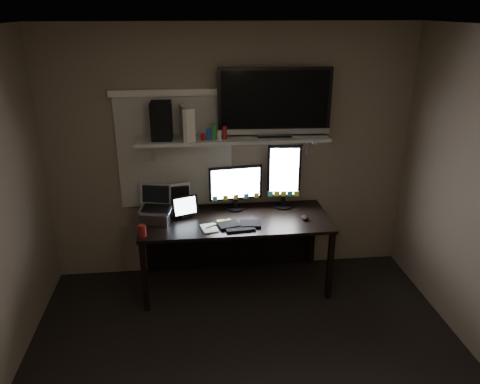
{
  "coord_description": "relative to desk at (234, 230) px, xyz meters",
  "views": [
    {
      "loc": [
        -0.4,
        -2.62,
        2.61
      ],
      "look_at": [
        0.03,
        1.25,
        1.07
      ],
      "focal_mm": 35.0,
      "sensor_mm": 36.0,
      "label": 1
    }
  ],
  "objects": [
    {
      "name": "keyboard",
      "position": [
        0.02,
        -0.28,
        0.19
      ],
      "size": [
        0.42,
        0.2,
        0.02
      ],
      "primitive_type": "cube",
      "rotation": [
        0.0,
        0.0,
        0.09
      ],
      "color": "black",
      "rests_on": "desk"
    },
    {
      "name": "ceiling",
      "position": [
        0.0,
        -1.55,
        1.95
      ],
      "size": [
        3.6,
        3.6,
        0.0
      ],
      "primitive_type": "plane",
      "rotation": [
        3.14,
        0.0,
        0.0
      ],
      "color": "silver",
      "rests_on": "back_wall"
    },
    {
      "name": "tv",
      "position": [
        0.39,
        0.09,
        1.24
      ],
      "size": [
        1.06,
        0.25,
        0.63
      ],
      "primitive_type": "cube",
      "rotation": [
        0.0,
        0.0,
        -0.05
      ],
      "color": "black",
      "rests_on": "wall_shelf"
    },
    {
      "name": "mouse",
      "position": [
        0.66,
        -0.22,
        0.19
      ],
      "size": [
        0.06,
        0.1,
        0.04
      ],
      "primitive_type": "ellipsoid",
      "rotation": [
        0.0,
        0.0,
        0.0
      ],
      "color": "black",
      "rests_on": "desk"
    },
    {
      "name": "file_sorter",
      "position": [
        -0.55,
        0.12,
        0.32
      ],
      "size": [
        0.24,
        0.13,
        0.29
      ],
      "primitive_type": "cube",
      "rotation": [
        0.0,
        0.0,
        0.14
      ],
      "color": "black",
      "rests_on": "desk"
    },
    {
      "name": "speaker",
      "position": [
        -0.65,
        0.08,
        1.1
      ],
      "size": [
        0.19,
        0.23,
        0.34
      ],
      "primitive_type": "cube",
      "rotation": [
        0.0,
        0.0,
        -0.02
      ],
      "color": "black",
      "rests_on": "wall_shelf"
    },
    {
      "name": "sticky_notes",
      "position": [
        -0.11,
        -0.22,
        0.18
      ],
      "size": [
        0.36,
        0.3,
        0.0
      ],
      "primitive_type": null,
      "rotation": [
        0.0,
        0.0,
        -0.25
      ],
      "color": "#EDF642",
      "rests_on": "desk"
    },
    {
      "name": "bottles",
      "position": [
        -0.18,
        -0.0,
        1.0
      ],
      "size": [
        0.25,
        0.09,
        0.15
      ],
      "primitive_type": null,
      "rotation": [
        0.0,
        0.0,
        0.17
      ],
      "color": "#A50F0C",
      "rests_on": "wall_shelf"
    },
    {
      "name": "game_console",
      "position": [
        -0.42,
        0.05,
        1.08
      ],
      "size": [
        0.14,
        0.26,
        0.3
      ],
      "primitive_type": "cube",
      "rotation": [
        0.0,
        0.0,
        0.26
      ],
      "color": "silver",
      "rests_on": "wall_shelf"
    },
    {
      "name": "window_blinds",
      "position": [
        -0.55,
        0.24,
        0.75
      ],
      "size": [
        1.1,
        0.02,
        1.1
      ],
      "primitive_type": "cube",
      "color": "beige",
      "rests_on": "back_wall"
    },
    {
      "name": "desk",
      "position": [
        0.0,
        0.0,
        0.0
      ],
      "size": [
        1.8,
        0.75,
        0.73
      ],
      "color": "black",
      "rests_on": "floor"
    },
    {
      "name": "wall_shelf",
      "position": [
        0.0,
        0.08,
        0.91
      ],
      "size": [
        1.8,
        0.35,
        0.03
      ],
      "primitive_type": "cube",
      "color": "#BABAB5",
      "rests_on": "back_wall"
    },
    {
      "name": "monitor_landscape",
      "position": [
        0.03,
        0.1,
        0.41
      ],
      "size": [
        0.53,
        0.11,
        0.46
      ],
      "primitive_type": "cube",
      "rotation": [
        0.0,
        0.0,
        0.11
      ],
      "color": "black",
      "rests_on": "desk"
    },
    {
      "name": "monitor_portrait",
      "position": [
        0.51,
        0.11,
        0.5
      ],
      "size": [
        0.33,
        0.1,
        0.66
      ],
      "primitive_type": "cube",
      "rotation": [
        0.0,
        0.0,
        -0.11
      ],
      "color": "black",
      "rests_on": "desk"
    },
    {
      "name": "back_wall",
      "position": [
        0.0,
        0.25,
        0.7
      ],
      "size": [
        3.6,
        0.0,
        3.6
      ],
      "primitive_type": "plane",
      "rotation": [
        1.57,
        0.0,
        0.0
      ],
      "color": "#786956",
      "rests_on": "floor"
    },
    {
      "name": "laptop",
      "position": [
        -0.74,
        -0.11,
        0.34
      ],
      "size": [
        0.34,
        0.3,
        0.33
      ],
      "primitive_type": "cube",
      "rotation": [
        0.0,
        0.0,
        -0.22
      ],
      "color": "#ABABB0",
      "rests_on": "desk"
    },
    {
      "name": "tablet",
      "position": [
        -0.47,
        -0.04,
        0.29
      ],
      "size": [
        0.27,
        0.18,
        0.22
      ],
      "primitive_type": "cube",
      "rotation": [
        0.0,
        0.0,
        0.34
      ],
      "color": "black",
      "rests_on": "desk"
    },
    {
      "name": "notepad",
      "position": [
        -0.26,
        -0.32,
        0.18
      ],
      "size": [
        0.17,
        0.21,
        0.01
      ],
      "primitive_type": "cube",
      "rotation": [
        0.0,
        0.0,
        0.19
      ],
      "color": "white",
      "rests_on": "desk"
    },
    {
      "name": "cup",
      "position": [
        -0.85,
        -0.4,
        0.23
      ],
      "size": [
        0.08,
        0.08,
        0.11
      ],
      "primitive_type": "cylinder",
      "rotation": [
        0.0,
        0.0,
        -0.06
      ],
      "color": "maroon",
      "rests_on": "desk"
    }
  ]
}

